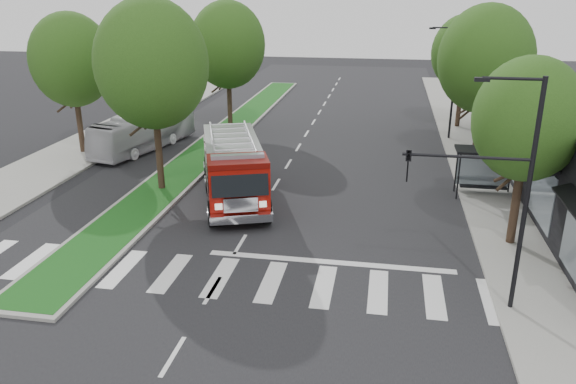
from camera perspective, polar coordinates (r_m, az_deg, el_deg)
name	(u,v)px	position (r m, az deg, el deg)	size (l,w,h in m)	color
ground	(240,244)	(24.50, -4.88, -5.32)	(140.00, 140.00, 0.00)	black
sidewalk_right	(501,185)	(33.69, 20.83, 0.71)	(5.00, 80.00, 0.15)	gray
sidewalk_left	(60,160)	(38.83, -22.13, 3.00)	(5.00, 80.00, 0.15)	gray
median	(223,136)	(42.41, -6.58, 5.71)	(3.00, 50.00, 0.15)	gray
bus_shelter	(486,159)	(31.14, 19.49, 3.16)	(3.20, 1.60, 2.61)	black
tree_right_near	(528,120)	(24.53, 23.20, 6.76)	(4.40, 4.40, 8.05)	black
tree_right_mid	(486,59)	(36.02, 19.43, 12.59)	(5.60, 5.60, 9.72)	black
tree_right_far	(465,53)	(45.94, 17.50, 13.34)	(5.00, 5.00, 8.73)	black
tree_median_near	(152,64)	(30.06, -13.67, 12.50)	(5.80, 5.80, 10.16)	black
tree_median_far	(228,45)	(43.22, -6.16, 14.63)	(5.60, 5.60, 9.72)	black
tree_left_mid	(72,60)	(39.09, -21.13, 12.40)	(5.20, 5.20, 9.16)	black
streetlight_right_near	(500,181)	(19.14, 20.74, 1.08)	(4.08, 0.22, 8.00)	black
streetlight_right_far	(452,78)	(42.03, 16.34, 11.04)	(2.11, 0.20, 8.00)	black
fire_engine	(233,168)	(29.48, -5.56, 2.41)	(5.83, 9.94, 3.31)	#5C0905
city_bus	(144,131)	(39.73, -14.40, 6.03)	(2.16, 9.24, 2.57)	silver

